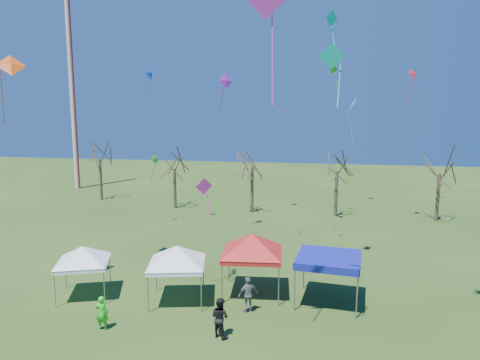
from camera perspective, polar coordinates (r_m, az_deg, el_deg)
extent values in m
plane|color=#264315|center=(21.19, -3.00, -19.28)|extent=(140.00, 140.00, 0.00)
cylinder|color=silver|center=(61.53, -21.45, 10.53)|extent=(0.70, 0.70, 25.00)
cylinder|color=#3D2D21|center=(52.68, -18.07, 0.06)|extent=(0.32, 0.32, 4.78)
cylinder|color=#3D2D21|center=(46.12, -8.68, -1.11)|extent=(0.32, 0.32, 4.28)
cylinder|color=#3D2D21|center=(43.76, 1.62, -1.30)|extent=(0.32, 0.32, 4.64)
cylinder|color=#3D2D21|center=(42.91, 12.68, -1.82)|extent=(0.32, 0.32, 4.49)
cylinder|color=#3D2D21|center=(44.19, 24.86, -2.13)|extent=(0.32, 0.32, 4.47)
cylinder|color=gray|center=(24.83, -23.46, -13.44)|extent=(0.05, 0.05, 1.76)
cylinder|color=gray|center=(27.07, -22.23, -11.51)|extent=(0.05, 0.05, 1.76)
cylinder|color=gray|center=(24.36, -17.65, -13.55)|extent=(0.05, 0.05, 1.76)
cylinder|color=gray|center=(26.64, -16.93, -11.55)|extent=(0.05, 0.05, 1.76)
cube|color=white|center=(25.36, -20.19, -10.40)|extent=(3.41, 3.41, 0.21)
pyramid|color=white|center=(25.06, -20.31, -8.26)|extent=(3.50, 3.50, 0.88)
cylinder|color=gray|center=(22.78, -12.15, -14.74)|extent=(0.06, 0.06, 1.91)
cylinder|color=gray|center=(25.21, -11.12, -12.34)|extent=(0.06, 0.06, 1.91)
cylinder|color=gray|center=(22.49, -5.19, -14.88)|extent=(0.06, 0.06, 1.91)
cylinder|color=gray|center=(24.96, -4.90, -12.43)|extent=(0.06, 0.06, 1.91)
cube|color=white|center=(23.43, -8.40, -11.14)|extent=(3.44, 3.44, 0.23)
pyramid|color=white|center=(23.09, -8.46, -8.65)|extent=(3.93, 3.93, 0.95)
cylinder|color=gray|center=(23.24, -2.41, -13.75)|extent=(0.06, 0.06, 2.13)
cylinder|color=gray|center=(26.00, -1.52, -11.25)|extent=(0.06, 0.06, 2.13)
cylinder|color=gray|center=(23.06, 5.18, -13.97)|extent=(0.06, 0.06, 2.13)
cylinder|color=gray|center=(25.83, 5.20, -11.41)|extent=(0.06, 0.06, 2.13)
cube|color=#B31411|center=(24.07, 1.62, -9.90)|extent=(3.49, 3.49, 0.26)
pyramid|color=#B31411|center=(23.72, 1.64, -7.17)|extent=(4.50, 4.50, 1.07)
cylinder|color=gray|center=(22.61, 7.30, -14.41)|extent=(0.07, 0.07, 2.18)
cylinder|color=gray|center=(25.42, 8.48, -11.76)|extent=(0.07, 0.07, 2.18)
cylinder|color=gray|center=(22.37, 15.31, -14.92)|extent=(0.07, 0.07, 2.18)
cylinder|color=gray|center=(25.20, 15.52, -12.18)|extent=(0.07, 0.07, 2.18)
cube|color=#0D148B|center=(23.42, 11.75, -10.49)|extent=(3.59, 3.59, 0.26)
cube|color=#0D148B|center=(23.35, 11.76, -10.04)|extent=(3.59, 3.59, 0.13)
imported|color=slate|center=(22.40, 1.11, -15.03)|extent=(1.15, 0.99, 1.85)
imported|color=#28D822|center=(21.79, -17.92, -16.50)|extent=(0.62, 0.43, 1.63)
imported|color=black|center=(20.21, -2.70, -17.83)|extent=(1.11, 1.03, 1.84)
cone|color=blue|center=(44.12, -12.01, 13.79)|extent=(0.74, 1.51, 1.41)
cube|color=blue|center=(43.68, -12.18, 11.68)|extent=(0.77, 0.13, 2.57)
cone|color=green|center=(38.97, -11.25, 2.77)|extent=(0.63, 1.02, 0.94)
cube|color=green|center=(38.85, -11.52, 1.08)|extent=(0.69, 0.25, 1.77)
cone|color=purple|center=(34.79, -1.90, 13.10)|extent=(1.21, 1.22, 1.25)
cube|color=purple|center=(34.52, -2.41, 11.04)|extent=(0.57, 0.57, 1.89)
cone|color=#FF38AD|center=(23.87, -4.85, -0.82)|extent=(0.96, 0.79, 0.98)
cube|color=#FF38AD|center=(24.14, -4.29, -3.15)|extent=(0.33, 0.44, 1.54)
cone|color=#DC460B|center=(25.46, -28.25, 13.40)|extent=(1.73, 1.69, 1.19)
cube|color=#DC460B|center=(25.33, -29.10, 9.45)|extent=(0.71, 0.80, 2.75)
cone|color=#0CB493|center=(28.31, 14.71, 9.74)|extent=(0.62, 1.06, 0.94)
cube|color=#0CB493|center=(28.60, 14.53, 6.78)|extent=(0.62, 0.07, 2.44)
cone|color=#0BB1A7|center=(17.45, 12.13, 15.85)|extent=(1.04, 0.46, 0.99)
cube|color=#0BB1A7|center=(17.30, 13.06, 12.14)|extent=(0.13, 0.66, 1.76)
cone|color=#0DC7B3|center=(22.82, 12.06, 20.29)|extent=(0.73, 0.73, 0.78)
cube|color=#0DC7B3|center=(22.79, 12.29, 18.27)|extent=(0.29, 0.29, 1.21)
cone|color=#0DBBC6|center=(39.66, 12.10, 3.94)|extent=(0.69, 0.96, 0.78)
cube|color=#0DBBC6|center=(40.25, 12.17, 1.97)|extent=(0.94, 0.25, 2.43)
cone|color=#D02EA4|center=(16.77, 3.50, 22.81)|extent=(1.39, 0.59, 1.35)
cube|color=#D02EA4|center=(16.41, 4.31, 15.80)|extent=(0.15, 0.52, 3.44)
cone|color=red|center=(41.02, 22.03, 13.09)|extent=(1.05, 1.06, 0.88)
cube|color=red|center=(40.77, 21.77, 11.16)|extent=(0.33, 0.32, 2.32)
cone|color=green|center=(41.15, 12.35, 14.25)|extent=(0.95, 0.76, 0.78)
cube|color=green|center=(41.18, 12.66, 12.78)|extent=(0.30, 0.56, 1.68)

